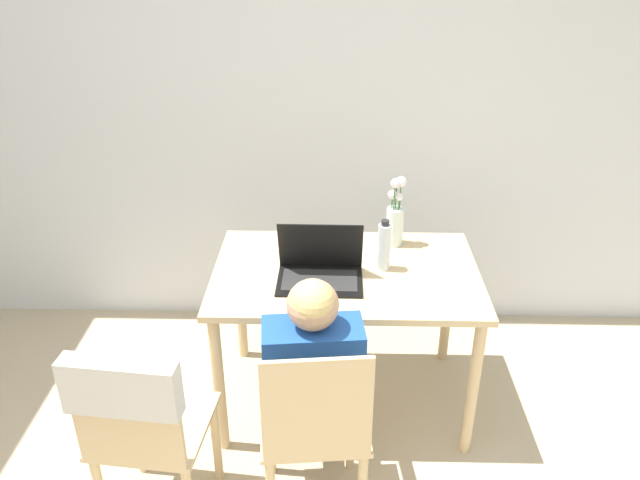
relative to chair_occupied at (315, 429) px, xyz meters
The scene contains 8 objects.
wall_back 1.67m from the chair_occupied, 95.89° to the left, with size 6.40×0.05×2.50m.
dining_table 0.73m from the chair_occupied, 80.22° to the left, with size 1.19×0.77×0.74m.
chair_occupied is the anchor object (origin of this frame).
chair_spare 0.64m from the chair_occupied, behind, with size 0.44×0.47×0.89m.
person_seated 0.24m from the chair_occupied, 95.92° to the left, with size 0.40×0.45×1.07m.
laptop 0.71m from the chair_occupied, 89.58° to the left, with size 0.37×0.26×0.25m.
flower_vase 1.10m from the chair_occupied, 69.71° to the left, with size 0.09×0.08×0.35m.
water_bottle 0.86m from the chair_occupied, 68.20° to the left, with size 0.06×0.06×0.24m.
Camera 1 is at (0.21, -0.96, 2.14)m, focal length 35.00 mm.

